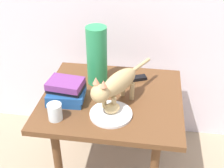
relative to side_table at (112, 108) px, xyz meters
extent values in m
cube|color=brown|center=(0.00, 0.00, 0.06)|extent=(0.75, 0.68, 0.03)
cylinder|color=brown|center=(-0.25, -0.25, -0.22)|extent=(0.04, 0.04, 0.54)
cylinder|color=brown|center=(-0.25, 0.25, -0.22)|extent=(0.04, 0.04, 0.54)
cylinder|color=brown|center=(0.25, 0.25, -0.22)|extent=(0.04, 0.04, 0.54)
cylinder|color=white|center=(0.02, -0.16, 0.08)|extent=(0.21, 0.21, 0.01)
ellipsoid|color=#E0BC7A|center=(0.02, -0.15, 0.12)|extent=(0.10, 0.09, 0.05)
cylinder|color=tan|center=(0.03, -0.15, 0.13)|extent=(0.02, 0.02, 0.10)
cylinder|color=tan|center=(-0.02, -0.12, 0.13)|extent=(0.02, 0.02, 0.10)
cylinder|color=tan|center=(0.11, -0.01, 0.13)|extent=(0.02, 0.02, 0.10)
cylinder|color=tan|center=(0.06, 0.02, 0.13)|extent=(0.02, 0.02, 0.10)
ellipsoid|color=tan|center=(0.05, -0.06, 0.21)|extent=(0.20, 0.27, 0.11)
sphere|color=tan|center=(-0.03, -0.19, 0.22)|extent=(0.09, 0.09, 0.09)
cone|color=#DD8460|center=(-0.01, -0.20, 0.29)|extent=(0.03, 0.03, 0.03)
cone|color=#DD8460|center=(-0.05, -0.18, 0.29)|extent=(0.03, 0.03, 0.03)
cylinder|color=tan|center=(0.14, 0.12, 0.22)|extent=(0.09, 0.15, 0.02)
cube|color=#1E4C8C|center=(-0.23, -0.08, 0.09)|extent=(0.19, 0.15, 0.03)
cube|color=#1E4C8C|center=(-0.23, -0.08, 0.12)|extent=(0.20, 0.15, 0.03)
cube|color=black|center=(-0.23, -0.06, 0.15)|extent=(0.19, 0.15, 0.02)
cube|color=#72337A|center=(-0.23, -0.07, 0.18)|extent=(0.19, 0.15, 0.04)
cylinder|color=#288C51|center=(-0.11, 0.14, 0.25)|extent=(0.11, 0.11, 0.34)
cylinder|color=silver|center=(-0.24, -0.23, 0.12)|extent=(0.07, 0.07, 0.08)
cylinder|color=silver|center=(-0.24, -0.23, 0.10)|extent=(0.06, 0.06, 0.04)
cube|color=black|center=(0.10, 0.19, 0.09)|extent=(0.16, 0.10, 0.02)
camera|label=1|loc=(0.19, -1.30, 1.00)|focal=47.31mm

